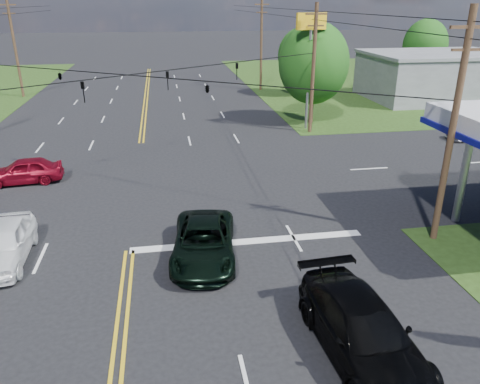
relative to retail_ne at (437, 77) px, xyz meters
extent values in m
plane|color=black|center=(-30.00, -20.00, -2.20)|extent=(280.00, 280.00, 0.00)
cube|color=#243B13|center=(5.00, 12.00, -2.20)|extent=(46.00, 48.00, 0.03)
cube|color=silver|center=(-25.00, -28.00, -2.20)|extent=(10.00, 0.50, 0.02)
cube|color=slate|center=(0.00, 0.00, 0.00)|extent=(14.00, 10.00, 4.40)
cylinder|color=#A5A5AA|center=(-15.00, -27.50, 0.12)|extent=(0.36, 0.36, 4.65)
cylinder|color=#402B1B|center=(-17.00, -29.00, 2.55)|extent=(0.28, 0.28, 9.50)
cube|color=#402B1B|center=(-17.00, -29.00, 6.50)|extent=(1.60, 0.12, 0.12)
cube|color=#402B1B|center=(-17.00, -29.00, 5.70)|extent=(1.20, 0.10, 0.10)
cylinder|color=#402B1B|center=(-17.00, -11.00, 2.55)|extent=(0.28, 0.28, 9.50)
cube|color=#402B1B|center=(-17.00, -11.00, 6.50)|extent=(1.60, 0.12, 0.12)
cube|color=#402B1B|center=(-17.00, -11.00, 5.70)|extent=(1.20, 0.10, 0.10)
cylinder|color=#402B1B|center=(-43.00, 8.00, 2.80)|extent=(0.28, 0.28, 10.00)
cube|color=#402B1B|center=(-43.00, 8.00, 7.00)|extent=(1.60, 0.12, 0.12)
cube|color=#402B1B|center=(-43.00, 8.00, 6.20)|extent=(1.20, 0.10, 0.10)
cylinder|color=#402B1B|center=(-17.00, 8.00, 2.80)|extent=(0.28, 0.28, 10.00)
cube|color=#402B1B|center=(-17.00, 8.00, 7.00)|extent=(1.60, 0.12, 0.12)
cube|color=#402B1B|center=(-17.00, 8.00, 6.20)|extent=(1.20, 0.10, 0.10)
imported|color=black|center=(-32.08, -21.44, 3.22)|extent=(0.17, 0.21, 1.05)
imported|color=black|center=(-27.92, -18.56, 3.22)|extent=(0.17, 0.21, 1.05)
imported|color=black|center=(-23.50, -15.50, 3.22)|extent=(0.17, 0.21, 1.05)
imported|color=black|center=(-33.90, -17.30, 3.50)|extent=(1.24, 0.26, 0.50)
imported|color=black|center=(-26.10, -22.70, 3.50)|extent=(1.24, 0.26, 0.50)
cylinder|color=black|center=(-17.00, -22.00, 6.70)|extent=(0.04, 100.00, 0.04)
cylinder|color=black|center=(-17.00, -22.00, 6.10)|extent=(0.04, 100.00, 0.04)
cylinder|color=#402B1B|center=(-16.00, -8.00, -0.55)|extent=(0.36, 0.36, 3.30)
ellipsoid|color=#154F16|center=(-16.00, -8.00, 2.67)|extent=(5.70, 5.70, 6.60)
cylinder|color=#402B1B|center=(-13.50, 4.00, -0.77)|extent=(0.36, 0.36, 2.86)
ellipsoid|color=#154F16|center=(-13.50, 4.00, 2.03)|extent=(4.94, 4.94, 5.72)
cylinder|color=#402B1B|center=(4.00, 10.00, -0.66)|extent=(0.36, 0.36, 3.08)
ellipsoid|color=#154F16|center=(4.00, 10.00, 2.35)|extent=(5.32, 5.32, 6.16)
imported|color=black|center=(-27.00, -29.05, -1.47)|extent=(3.06, 5.50, 1.45)
imported|color=black|center=(-23.01, -35.27, -1.37)|extent=(2.73, 5.88, 1.66)
imported|color=white|center=(-34.79, -28.00, -1.41)|extent=(2.00, 4.69, 1.58)
imported|color=maroon|center=(-36.24, -19.00, -1.49)|extent=(4.35, 2.15, 1.43)
imported|color=#A8A8AD|center=(-5.39, -14.95, -1.55)|extent=(4.57, 2.04, 1.30)
cylinder|color=#A5A5AA|center=(-17.00, -9.93, 2.18)|extent=(0.20, 0.20, 8.77)
cube|color=yellow|center=(-17.00, -9.93, 5.97)|extent=(2.42, 0.69, 1.21)
camera|label=1|loc=(-28.26, -45.45, 7.40)|focal=35.00mm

